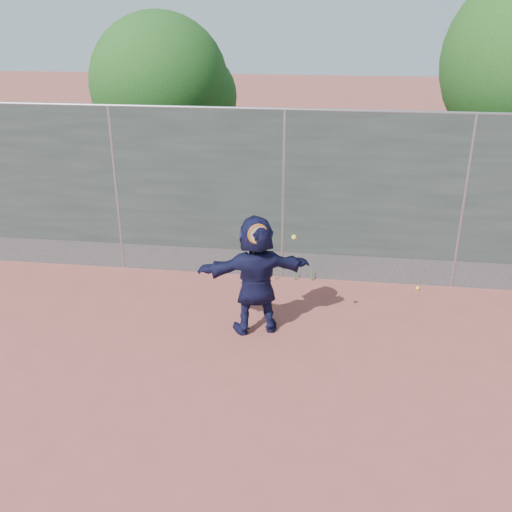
# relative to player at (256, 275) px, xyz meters

# --- Properties ---
(ground) EXTENTS (80.00, 80.00, 0.00)m
(ground) POSITION_rel_player_xyz_m (0.21, -1.57, -0.91)
(ground) COLOR #9E4C42
(ground) RESTS_ON ground
(player) EXTENTS (1.77, 1.03, 1.82)m
(player) POSITION_rel_player_xyz_m (0.00, 0.00, 0.00)
(player) COLOR #15163A
(player) RESTS_ON ground
(ball_ground) EXTENTS (0.07, 0.07, 0.07)m
(ball_ground) POSITION_rel_player_xyz_m (2.60, 1.70, -0.88)
(ball_ground) COLOR yellow
(ball_ground) RESTS_ON ground
(fence) EXTENTS (20.00, 0.06, 3.03)m
(fence) POSITION_rel_player_xyz_m (0.21, 1.93, 0.67)
(fence) COLOR #38423D
(fence) RESTS_ON ground
(swing_action) EXTENTS (0.67, 0.17, 0.51)m
(swing_action) POSITION_rel_player_xyz_m (0.10, -0.20, 0.70)
(swing_action) COLOR orange
(swing_action) RESTS_ON ground
(tree_left) EXTENTS (3.15, 3.00, 4.53)m
(tree_left) POSITION_rel_player_xyz_m (-2.64, 4.98, 2.03)
(tree_left) COLOR #382314
(tree_left) RESTS_ON ground
(weed_clump) EXTENTS (0.68, 0.07, 0.30)m
(weed_clump) POSITION_rel_player_xyz_m (0.50, 1.82, -0.78)
(weed_clump) COLOR #387226
(weed_clump) RESTS_ON ground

